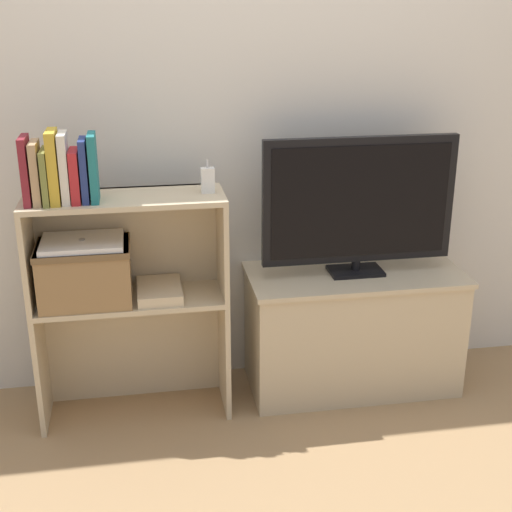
% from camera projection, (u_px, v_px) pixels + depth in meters
% --- Properties ---
extents(ground_plane, '(16.00, 16.00, 0.00)m').
position_uv_depth(ground_plane, '(262.00, 417.00, 2.90)').
color(ground_plane, '#A37F56').
extents(wall_back, '(10.00, 0.05, 2.40)m').
position_uv_depth(wall_back, '(244.00, 103.00, 2.87)').
color(wall_back, silver).
rests_on(wall_back, ground_plane).
extents(tv_stand, '(0.90, 0.41, 0.53)m').
position_uv_depth(tv_stand, '(352.00, 329.00, 3.05)').
color(tv_stand, '#CCB793').
rests_on(tv_stand, ground_plane).
extents(tv, '(0.79, 0.14, 0.57)m').
position_uv_depth(tv, '(359.00, 203.00, 2.85)').
color(tv, black).
rests_on(tv, tv_stand).
extents(bookshelf_lower_tier, '(0.74, 0.28, 0.51)m').
position_uv_depth(bookshelf_lower_tier, '(133.00, 336.00, 2.89)').
color(bookshelf_lower_tier, '#CCB793').
rests_on(bookshelf_lower_tier, ground_plane).
extents(bookshelf_upper_tier, '(0.74, 0.28, 0.40)m').
position_uv_depth(bookshelf_upper_tier, '(126.00, 230.00, 2.73)').
color(bookshelf_upper_tier, '#CCB793').
rests_on(bookshelf_upper_tier, bookshelf_lower_tier).
extents(book_maroon, '(0.03, 0.14, 0.24)m').
position_uv_depth(book_maroon, '(26.00, 171.00, 2.50)').
color(book_maroon, maroon).
rests_on(book_maroon, bookshelf_upper_tier).
extents(book_tan, '(0.03, 0.13, 0.22)m').
position_uv_depth(book_tan, '(36.00, 173.00, 2.50)').
color(book_tan, tan).
rests_on(book_tan, bookshelf_upper_tier).
extents(book_olive, '(0.02, 0.15, 0.19)m').
position_uv_depth(book_olive, '(46.00, 176.00, 2.51)').
color(book_olive, olive).
rests_on(book_olive, bookshelf_upper_tier).
extents(book_mustard, '(0.03, 0.14, 0.26)m').
position_uv_depth(book_mustard, '(54.00, 167.00, 2.51)').
color(book_mustard, gold).
rests_on(book_mustard, bookshelf_upper_tier).
extents(book_ivory, '(0.03, 0.13, 0.25)m').
position_uv_depth(book_ivory, '(65.00, 168.00, 2.51)').
color(book_ivory, silver).
rests_on(book_ivory, bookshelf_upper_tier).
extents(book_crimson, '(0.03, 0.14, 0.19)m').
position_uv_depth(book_crimson, '(75.00, 176.00, 2.53)').
color(book_crimson, '#B22328').
rests_on(book_crimson, bookshelf_upper_tier).
extents(book_navy, '(0.02, 0.13, 0.23)m').
position_uv_depth(book_navy, '(84.00, 170.00, 2.53)').
color(book_navy, navy).
rests_on(book_navy, bookshelf_upper_tier).
extents(book_teal, '(0.03, 0.13, 0.24)m').
position_uv_depth(book_teal, '(93.00, 168.00, 2.53)').
color(book_teal, '#1E7075').
rests_on(book_teal, bookshelf_upper_tier).
extents(baby_monitor, '(0.05, 0.04, 0.12)m').
position_uv_depth(baby_monitor, '(208.00, 180.00, 2.66)').
color(baby_monitor, white).
rests_on(baby_monitor, bookshelf_upper_tier).
extents(storage_basket_left, '(0.35, 0.25, 0.23)m').
position_uv_depth(storage_basket_left, '(85.00, 271.00, 2.68)').
color(storage_basket_left, '#937047').
rests_on(storage_basket_left, bookshelf_lower_tier).
extents(laptop, '(0.30, 0.23, 0.02)m').
position_uv_depth(laptop, '(82.00, 242.00, 2.64)').
color(laptop, white).
rests_on(laptop, storage_basket_left).
extents(magazine_stack, '(0.17, 0.24, 0.04)m').
position_uv_depth(magazine_stack, '(159.00, 291.00, 2.77)').
color(magazine_stack, beige).
rests_on(magazine_stack, bookshelf_lower_tier).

